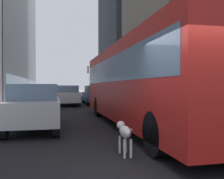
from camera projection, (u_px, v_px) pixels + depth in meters
The scene contains 13 objects.
ground_plane at pixel (69, 97), 38.70m from camera, with size 120.00×120.00×0.00m, color black.
sidewalk_left at pixel (30, 96), 37.46m from camera, with size 2.40×110.00×0.15m, color #9E9991.
sidewalk_right at pixel (106, 96), 39.94m from camera, with size 2.40×110.00×0.15m, color gray.
building_left_far at pixel (8, 0), 53.84m from camera, with size 9.67×22.44×40.06m.
building_right_far at pixel (135, 7), 45.57m from camera, with size 10.68×15.86×31.62m.
transit_bus at pixel (142, 80), 9.81m from camera, with size 2.78×11.53×3.05m.
car_grey_wagon at pixel (49, 93), 27.53m from camera, with size 1.73×4.35×1.62m.
car_yellow_taxi at pixel (51, 90), 47.46m from camera, with size 1.77×4.73×1.62m.
car_white_van at pixel (67, 95), 20.55m from camera, with size 1.95×4.24×1.62m.
car_silver_sedan at pixel (35, 106), 9.16m from camera, with size 1.71×4.41×1.62m.
car_blue_hatchback at pixel (95, 95), 21.54m from camera, with size 1.72×4.30×1.62m.
dalmatian_dog at pixel (124, 132), 5.70m from camera, with size 0.22×0.96×0.72m.
pedestrian_with_handbag at pixel (218, 97), 12.97m from camera, with size 0.45×0.34×1.69m.
Camera 1 is at (-2.07, -4.18, 1.54)m, focal length 40.67 mm.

